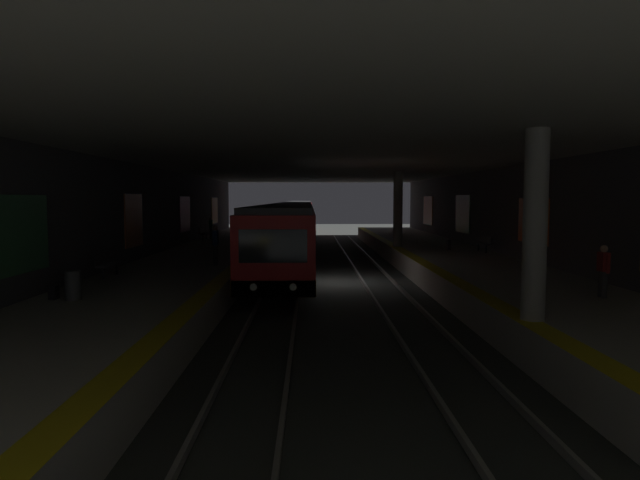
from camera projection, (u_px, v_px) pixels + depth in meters
ground_plane at (331, 283)px, 25.86m from camera, size 120.00×120.00×0.00m
track_left at (378, 281)px, 25.89m from camera, size 60.00×1.53×0.16m
track_right at (284, 281)px, 25.81m from camera, size 60.00×1.53×0.16m
platform_left at (469, 271)px, 25.94m from camera, size 60.00×5.30×1.06m
platform_right at (192, 272)px, 25.70m from camera, size 60.00×5.30×1.06m
wall_left at (531, 223)px, 25.88m from camera, size 60.00×0.56×5.60m
wall_right at (128, 224)px, 25.52m from camera, size 60.00×0.56×5.60m
ceiling_slab at (331, 159)px, 25.42m from camera, size 60.00×19.40×0.40m
pillar_near at (535, 225)px, 12.99m from camera, size 0.56×0.56×4.55m
pillar_far at (398, 209)px, 33.24m from camera, size 0.56×0.56×4.55m
metro_train at (296, 222)px, 46.42m from camera, size 57.15×2.83×3.49m
bench_left_mid at (484, 242)px, 30.00m from camera, size 1.70×0.47×0.86m
bench_right_mid at (108, 263)px, 20.42m from camera, size 1.70×0.47×0.86m
bench_right_far at (203, 232)px, 38.80m from camera, size 1.70×0.47×0.86m
person_waiting_near at (603, 269)px, 16.11m from camera, size 0.60×0.22×1.55m
person_walking_mid at (211, 227)px, 39.27m from camera, size 0.60×0.22×1.60m
person_standing_far at (233, 230)px, 34.16m from camera, size 0.60×0.24×1.73m
person_boarding at (215, 243)px, 23.98m from camera, size 0.60×0.24×1.75m
suitcase_rolling at (449, 245)px, 31.09m from camera, size 0.33×0.21×0.88m
backpack_on_floor at (54, 292)px, 15.87m from camera, size 0.30×0.20×0.40m
trash_bin at (73, 285)px, 15.74m from camera, size 0.44×0.44×0.85m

